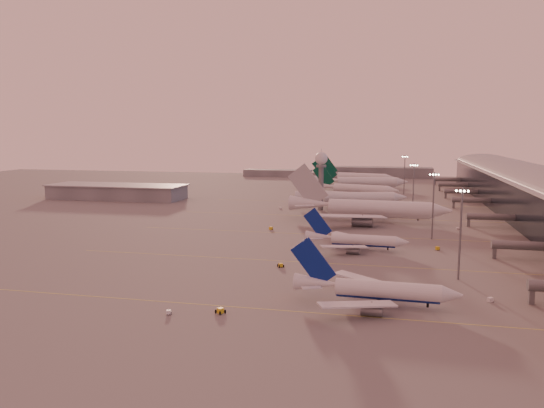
# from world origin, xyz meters

# --- Properties ---
(ground) EXTENTS (700.00, 700.00, 0.00)m
(ground) POSITION_xyz_m (0.00, 0.00, 0.00)
(ground) COLOR #5E5B5B
(ground) RESTS_ON ground
(taxiway_markings) EXTENTS (180.00, 185.25, 0.02)m
(taxiway_markings) POSITION_xyz_m (30.00, 56.00, 0.01)
(taxiway_markings) COLOR gold
(taxiway_markings) RESTS_ON ground
(hangar) EXTENTS (82.00, 27.00, 8.50)m
(hangar) POSITION_xyz_m (-120.00, 140.00, 4.32)
(hangar) COLOR slate
(hangar) RESTS_ON ground
(radar_tower) EXTENTS (6.40, 6.40, 31.10)m
(radar_tower) POSITION_xyz_m (5.00, 120.00, 20.95)
(radar_tower) COLOR slate
(radar_tower) RESTS_ON ground
(mast_a) EXTENTS (3.60, 0.56, 25.00)m
(mast_a) POSITION_xyz_m (58.00, 0.00, 13.74)
(mast_a) COLOR slate
(mast_a) RESTS_ON ground
(mast_b) EXTENTS (3.60, 0.56, 25.00)m
(mast_b) POSITION_xyz_m (55.00, 55.00, 13.74)
(mast_b) COLOR slate
(mast_b) RESTS_ON ground
(mast_c) EXTENTS (3.60, 0.56, 25.00)m
(mast_c) POSITION_xyz_m (50.00, 110.00, 13.74)
(mast_c) COLOR slate
(mast_c) RESTS_ON ground
(mast_d) EXTENTS (3.60, 0.56, 25.00)m
(mast_d) POSITION_xyz_m (48.00, 200.00, 13.74)
(mast_d) COLOR slate
(mast_d) RESTS_ON ground
(distant_horizon) EXTENTS (165.00, 37.50, 9.00)m
(distant_horizon) POSITION_xyz_m (2.62, 325.14, 3.89)
(distant_horizon) COLOR slate
(distant_horizon) RESTS_ON ground
(narrowbody_near) EXTENTS (39.04, 31.14, 15.25)m
(narrowbody_near) POSITION_xyz_m (36.71, -26.86, 3.09)
(narrowbody_near) COLOR silver
(narrowbody_near) RESTS_ON ground
(narrowbody_mid) EXTENTS (35.57, 28.35, 13.89)m
(narrowbody_mid) POSITION_xyz_m (28.61, 30.82, 2.81)
(narrowbody_mid) COLOR silver
(narrowbody_mid) RESTS_ON ground
(widebody_white) EXTENTS (72.56, 57.97, 25.51)m
(widebody_white) POSITION_xyz_m (30.15, 89.76, 4.42)
(widebody_white) COLOR silver
(widebody_white) RESTS_ON ground
(greentail_a) EXTENTS (59.35, 47.41, 21.87)m
(greentail_a) POSITION_xyz_m (19.39, 132.86, 3.86)
(greentail_a) COLOR silver
(greentail_a) RESTS_ON ground
(greentail_b) EXTENTS (54.42, 43.38, 20.22)m
(greentail_b) POSITION_xyz_m (18.24, 181.40, 3.57)
(greentail_b) COLOR silver
(greentail_b) RESTS_ON ground
(greentail_c) EXTENTS (65.26, 52.37, 23.78)m
(greentail_c) POSITION_xyz_m (19.46, 219.86, 4.20)
(greentail_c) COLOR silver
(greentail_c) RESTS_ON ground
(greentail_d) EXTENTS (60.28, 48.24, 22.10)m
(greentail_d) POSITION_xyz_m (13.57, 264.80, 3.90)
(greentail_d) COLOR silver
(greentail_d) RESTS_ON ground
(gsv_truck_a) EXTENTS (5.24, 3.35, 1.99)m
(gsv_truck_a) POSITION_xyz_m (-6.69, -42.94, 1.02)
(gsv_truck_a) COLOR silver
(gsv_truck_a) RESTS_ON ground
(gsv_tug_near) EXTENTS (4.16, 4.68, 1.15)m
(gsv_tug_near) POSITION_xyz_m (3.76, -39.96, 0.59)
(gsv_tug_near) COLOR gold
(gsv_tug_near) RESTS_ON ground
(gsv_catering_a) EXTENTS (5.68, 4.24, 4.26)m
(gsv_catering_a) POSITION_xyz_m (63.20, -18.51, 2.13)
(gsv_catering_a) COLOR silver
(gsv_catering_a) RESTS_ON ground
(gsv_tug_mid) EXTENTS (3.98, 4.41, 1.08)m
(gsv_tug_mid) POSITION_xyz_m (8.50, 2.36, 0.56)
(gsv_tug_mid) COLOR gold
(gsv_tug_mid) RESTS_ON ground
(gsv_truck_b) EXTENTS (6.38, 3.92, 2.42)m
(gsv_truck_b) POSITION_xyz_m (56.00, 36.46, 1.24)
(gsv_truck_b) COLOR gold
(gsv_truck_b) RESTS_ON ground
(gsv_truck_c) EXTENTS (5.34, 6.37, 2.50)m
(gsv_truck_c) POSITION_xyz_m (-7.39, 61.04, 1.28)
(gsv_truck_c) COLOR gold
(gsv_truck_c) RESTS_ON ground
(gsv_catering_b) EXTENTS (4.72, 2.86, 3.61)m
(gsv_catering_b) POSITION_xyz_m (66.91, 77.69, 1.80)
(gsv_catering_b) COLOR silver
(gsv_catering_b) RESTS_ON ground
(gsv_tug_far) EXTENTS (3.04, 3.84, 0.96)m
(gsv_tug_far) POSITION_xyz_m (6.81, 100.85, 0.49)
(gsv_tug_far) COLOR silver
(gsv_tug_far) RESTS_ON ground
(gsv_truck_d) EXTENTS (2.32, 5.13, 2.00)m
(gsv_truck_d) POSITION_xyz_m (-15.88, 119.63, 1.02)
(gsv_truck_d) COLOR silver
(gsv_truck_d) RESTS_ON ground
(gsv_tug_hangar) EXTENTS (4.19, 3.57, 1.03)m
(gsv_tug_hangar) POSITION_xyz_m (48.19, 153.21, 0.53)
(gsv_tug_hangar) COLOR gold
(gsv_tug_hangar) RESTS_ON ground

